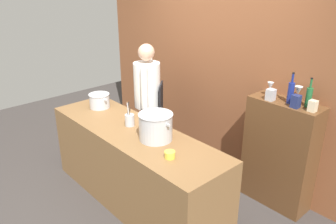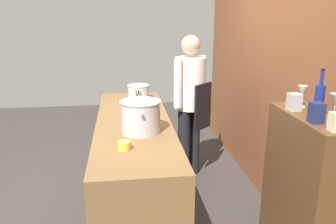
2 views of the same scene
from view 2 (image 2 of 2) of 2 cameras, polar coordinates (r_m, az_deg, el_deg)
name	(u,v)px [view 2 (image 2 of 2)]	position (r m, az deg, el deg)	size (l,w,h in m)	color
ground_plane	(136,204)	(3.64, -5.38, -15.13)	(8.00, 8.00, 0.00)	#383330
brick_back_panel	(279,55)	(3.46, 18.02, 9.00)	(4.40, 0.10, 3.00)	brown
prep_counter	(135,164)	(3.43, -5.58, -8.70)	(2.36, 0.70, 0.90)	brown
bar_cabinet	(306,197)	(2.72, 22.02, -13.07)	(0.76, 0.32, 1.23)	brown
chef	(190,98)	(3.87, 3.72, 2.40)	(0.44, 0.45, 1.66)	black
stockpot_large	(141,117)	(2.92, -4.61, -0.78)	(0.41, 0.35, 0.28)	#B7BABF
stockpot_small	(138,92)	(4.03, -4.96, 3.31)	(0.32, 0.26, 0.18)	#B7BABF
utensil_crock	(138,110)	(3.37, -5.07, 0.35)	(0.10, 0.10, 0.28)	#B7BABF
butter_jar	(124,145)	(2.60, -7.34, -5.57)	(0.10, 0.10, 0.06)	yellow
wine_bottle_cobalt	(319,100)	(2.42, 23.96, 1.85)	(0.06, 0.06, 0.32)	navy
wine_glass_short	(302,92)	(2.64, 21.55, 3.09)	(0.07, 0.07, 0.16)	silver
wine_glass_tall	(336,101)	(2.45, 26.26, 1.68)	(0.08, 0.08, 0.16)	silver
spice_tin_navy	(316,113)	(2.31, 23.57, -0.11)	(0.08, 0.08, 0.13)	navy
spice_tin_cream	(336,122)	(2.20, 26.32, -1.49)	(0.07, 0.07, 0.11)	beige
spice_tin_silver	(294,102)	(2.55, 20.37, 1.57)	(0.08, 0.08, 0.12)	#B2B2B7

